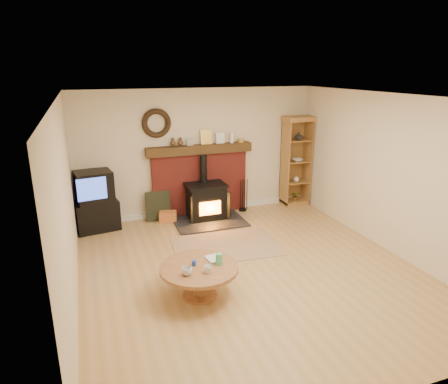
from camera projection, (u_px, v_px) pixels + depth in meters
name	position (u px, v px, depth m)	size (l,w,h in m)	color
ground	(249.00, 269.00, 6.16)	(5.50, 5.50, 0.00)	#AF8549
room_shell	(248.00, 160.00, 5.73)	(5.02, 5.52, 2.61)	beige
chimney_breast	(200.00, 177.00, 8.32)	(2.20, 0.22, 1.78)	maroon
wood_stove	(207.00, 202.00, 8.10)	(1.40, 1.00, 1.30)	black
area_rug	(226.00, 246.00, 6.97)	(1.80, 1.24, 0.01)	brown
tv_unit	(96.00, 202.00, 7.54)	(0.86, 0.66, 1.15)	black
curio_cabinet	(296.00, 161.00, 8.86)	(0.64, 0.46, 1.98)	olive
firelog_box	(168.00, 217.00, 8.05)	(0.34, 0.21, 0.21)	gold
leaning_painting	(158.00, 206.00, 8.07)	(0.50, 0.03, 0.60)	black
fire_tools	(243.00, 204.00, 8.65)	(0.19, 0.16, 0.70)	black
coffee_table	(199.00, 272.00, 5.33)	(1.06, 1.06, 0.61)	brown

